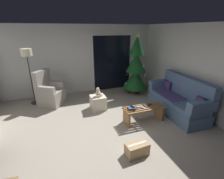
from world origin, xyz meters
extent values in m
plane|color=#9E9384|center=(0.00, 0.00, 0.00)|extent=(7.00, 7.00, 0.00)
cube|color=silver|center=(0.00, 3.06, 1.25)|extent=(5.72, 0.12, 2.50)
cube|color=silver|center=(2.86, 0.00, 1.25)|extent=(0.12, 6.00, 2.50)
cube|color=silver|center=(1.23, 2.99, 1.10)|extent=(1.60, 0.02, 2.20)
cube|color=black|center=(1.23, 2.97, 1.05)|extent=(1.50, 0.02, 2.10)
cube|color=slate|center=(2.25, 0.34, 0.17)|extent=(0.84, 1.93, 0.34)
cube|color=slate|center=(2.20, -0.28, 0.41)|extent=(0.71, 0.63, 0.14)
cube|color=slate|center=(2.23, 0.34, 0.41)|extent=(0.71, 0.63, 0.14)
cube|color=slate|center=(2.26, 0.96, 0.41)|extent=(0.71, 0.63, 0.14)
cube|color=slate|center=(2.55, 0.32, 0.78)|extent=(0.28, 1.91, 0.60)
cube|color=slate|center=(2.21, -0.53, 0.62)|extent=(0.77, 0.23, 0.28)
cube|color=slate|center=(2.29, 1.20, 0.62)|extent=(0.77, 0.23, 0.28)
cube|color=#47386B|center=(2.22, 0.59, 0.49)|extent=(0.64, 0.93, 0.02)
cube|color=#47386B|center=(2.38, -0.37, 0.62)|extent=(0.13, 0.33, 0.28)
cube|color=#47386B|center=(2.44, 1.03, 0.62)|extent=(0.13, 0.33, 0.28)
cube|color=olive|center=(1.13, 0.08, 0.40)|extent=(1.10, 0.05, 0.04)
cube|color=olive|center=(1.13, 0.17, 0.40)|extent=(1.10, 0.05, 0.04)
cube|color=olive|center=(1.13, 0.26, 0.40)|extent=(1.10, 0.05, 0.04)
cube|color=olive|center=(1.13, 0.34, 0.40)|extent=(1.10, 0.05, 0.04)
cube|color=olive|center=(1.13, 0.43, 0.40)|extent=(1.10, 0.05, 0.04)
cube|color=olive|center=(0.64, 0.26, 0.19)|extent=(0.05, 0.36, 0.38)
cube|color=olive|center=(1.62, 0.26, 0.19)|extent=(0.05, 0.36, 0.38)
cube|color=#ADADB2|center=(1.09, 0.20, 0.43)|extent=(0.06, 0.16, 0.02)
cube|color=silver|center=(1.02, 0.32, 0.43)|extent=(0.16, 0.07, 0.02)
cube|color=#333338|center=(1.18, 0.34, 0.43)|extent=(0.06, 0.16, 0.02)
cube|color=black|center=(1.32, 0.30, 0.43)|extent=(0.16, 0.11, 0.02)
cube|color=#A32D28|center=(0.79, 0.27, 0.43)|extent=(0.22, 0.21, 0.03)
cube|color=#285684|center=(0.78, 0.25, 0.46)|extent=(0.21, 0.18, 0.02)
cube|color=black|center=(0.80, 0.27, 0.48)|extent=(0.10, 0.15, 0.01)
cylinder|color=#4C1E19|center=(1.88, 2.19, 0.05)|extent=(0.36, 0.36, 0.10)
cylinder|color=brown|center=(1.88, 2.19, 0.16)|extent=(0.08, 0.08, 0.12)
cone|color=#14471E|center=(1.88, 2.19, 0.56)|extent=(0.94, 0.94, 0.68)
cone|color=#14471E|center=(1.88, 2.19, 1.18)|extent=(0.74, 0.74, 0.68)
cone|color=#14471E|center=(1.88, 2.19, 1.80)|extent=(0.55, 0.55, 0.68)
sphere|color=white|center=(1.45, 2.13, 0.45)|extent=(0.06, 0.06, 0.06)
sphere|color=red|center=(1.94, 2.39, 1.52)|extent=(0.06, 0.06, 0.06)
sphere|color=#1E8C33|center=(2.00, 2.58, 0.60)|extent=(0.06, 0.06, 0.06)
sphere|color=red|center=(1.99, 2.64, 0.37)|extent=(0.06, 0.06, 0.06)
sphere|color=white|center=(1.77, 2.02, 1.55)|extent=(0.06, 0.06, 0.06)
sphere|color=white|center=(2.03, 1.93, 1.08)|extent=(0.06, 0.06, 0.06)
sphere|color=blue|center=(1.66, 2.31, 1.32)|extent=(0.06, 0.06, 0.06)
sphere|color=white|center=(2.13, 2.43, 0.89)|extent=(0.06, 0.06, 0.06)
sphere|color=#B233A5|center=(1.82, 2.56, 0.78)|extent=(0.06, 0.06, 0.06)
sphere|color=red|center=(1.68, 2.54, 0.65)|extent=(0.06, 0.06, 0.06)
sphere|color=#B233A5|center=(2.28, 2.11, 0.59)|extent=(0.06, 0.06, 0.06)
sphere|color=gold|center=(2.11, 1.89, 0.72)|extent=(0.06, 0.06, 0.06)
sphere|color=#1E8C33|center=(1.98, 2.57, 0.66)|extent=(0.06, 0.06, 0.06)
sphere|color=#1E8C33|center=(2.23, 2.30, 0.78)|extent=(0.06, 0.06, 0.06)
cone|color=#EAD14C|center=(1.88, 2.19, 2.14)|extent=(0.14, 0.14, 0.12)
cube|color=gray|center=(-1.15, 2.19, 0.16)|extent=(0.94, 0.94, 0.31)
cube|color=gray|center=(-1.15, 2.19, 0.40)|extent=(0.94, 0.94, 0.18)
cube|color=gray|center=(-1.37, 2.34, 0.81)|extent=(0.51, 0.66, 0.64)
cube|color=gray|center=(-0.98, 2.41, 0.60)|extent=(0.56, 0.44, 0.22)
cube|color=gray|center=(-1.28, 1.95, 0.60)|extent=(0.56, 0.44, 0.22)
cylinder|color=#2D2D30|center=(-1.70, 2.49, 0.01)|extent=(0.28, 0.28, 0.02)
cylinder|color=#2D2D30|center=(-1.70, 2.49, 0.80)|extent=(0.03, 0.03, 1.55)
cylinder|color=beige|center=(-1.70, 2.49, 1.67)|extent=(0.32, 0.32, 0.22)
cube|color=beige|center=(0.18, 1.37, 0.21)|extent=(0.44, 0.44, 0.42)
cylinder|color=beige|center=(0.26, 1.36, 0.45)|extent=(0.12, 0.13, 0.06)
cylinder|color=beige|center=(0.19, 1.29, 0.45)|extent=(0.12, 0.13, 0.06)
sphere|color=beige|center=(0.18, 1.37, 0.52)|extent=(0.15, 0.15, 0.15)
sphere|color=beige|center=(0.18, 1.37, 0.64)|extent=(0.11, 0.11, 0.11)
sphere|color=#F4E5C1|center=(0.22, 1.33, 0.63)|extent=(0.04, 0.04, 0.04)
sphere|color=beige|center=(0.21, 1.40, 0.69)|extent=(0.04, 0.04, 0.04)
sphere|color=beige|center=(0.16, 1.35, 0.69)|extent=(0.04, 0.04, 0.04)
sphere|color=beige|center=(0.25, 1.40, 0.53)|extent=(0.06, 0.06, 0.06)
sphere|color=beige|center=(0.14, 1.31, 0.53)|extent=(0.06, 0.06, 0.06)
cube|color=tan|center=(0.39, -0.78, 0.12)|extent=(0.47, 0.28, 0.25)
cube|color=beige|center=(0.39, -0.78, 0.25)|extent=(0.42, 0.09, 0.00)
camera|label=1|loc=(-0.94, -3.04, 2.35)|focal=26.01mm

